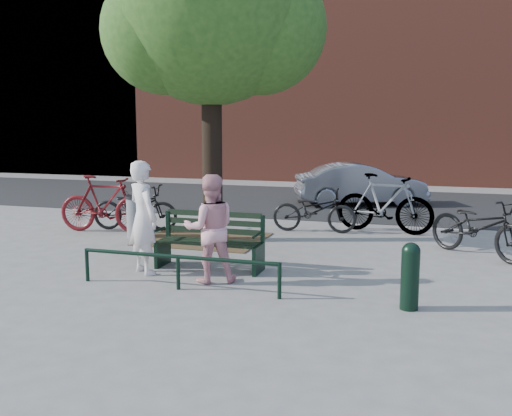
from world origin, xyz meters
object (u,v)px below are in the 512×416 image
(litter_bin, at_px, (136,216))
(parked_car, at_px, (361,184))
(bicycle_c, at_px, (314,210))
(person_left, at_px, (143,217))
(bollard, at_px, (410,274))
(park_bench, at_px, (211,239))
(person_right, at_px, (210,229))

(litter_bin, height_order, parked_car, parked_car)
(bicycle_c, bearing_deg, parked_car, -9.39)
(litter_bin, xyz_separation_m, parked_car, (3.90, 6.10, 0.17))
(person_left, relative_size, litter_bin, 2.04)
(bollard, bearing_deg, bicycle_c, 114.71)
(bicycle_c, bearing_deg, park_bench, 161.14)
(person_left, distance_m, person_right, 1.20)
(parked_car, bearing_deg, person_right, 150.44)
(park_bench, xyz_separation_m, bicycle_c, (0.99, 3.59, 0.00))
(person_right, distance_m, litter_bin, 3.84)
(person_left, bearing_deg, bollard, -153.53)
(person_left, relative_size, parked_car, 0.48)
(park_bench, relative_size, person_left, 0.97)
(litter_bin, relative_size, bicycle_c, 0.48)
(person_left, bearing_deg, person_right, -152.57)
(litter_bin, relative_size, parked_car, 0.24)
(park_bench, distance_m, bicycle_c, 3.72)
(park_bench, relative_size, bicycle_c, 0.95)
(litter_bin, xyz_separation_m, bicycle_c, (3.43, 1.67, 0.03))
(bollard, bearing_deg, litter_bin, 150.98)
(litter_bin, bearing_deg, person_left, -58.59)
(bicycle_c, bearing_deg, litter_bin, 112.53)
(person_right, height_order, parked_car, person_right)
(bollard, relative_size, parked_car, 0.24)
(person_left, xyz_separation_m, litter_bin, (-1.54, 2.52, -0.45))
(park_bench, bearing_deg, bollard, -20.66)
(bollard, bearing_deg, person_left, 171.57)
(bollard, relative_size, bicycle_c, 0.48)
(person_left, relative_size, person_right, 1.10)
(bollard, bearing_deg, person_right, 171.17)
(bollard, xyz_separation_m, parked_car, (-1.74, 9.23, 0.14))
(person_left, relative_size, bollard, 2.05)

